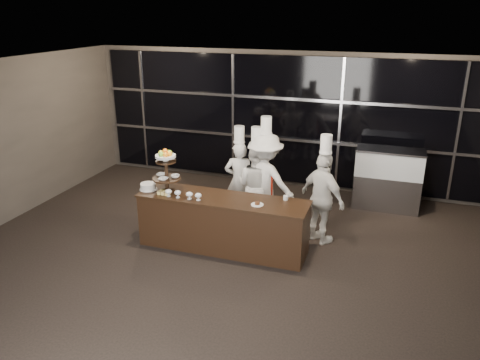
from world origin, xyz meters
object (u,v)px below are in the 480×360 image
(layer_cake, at_px, (148,186))
(chef_a, at_px, (239,179))
(display_case, at_px, (388,176))
(chef_b, at_px, (256,185))
(display_stand, at_px, (166,167))
(buffet_counter, at_px, (223,223))
(chef_c, at_px, (265,181))
(chef_d, at_px, (323,197))

(layer_cake, height_order, chef_a, chef_a)
(display_case, height_order, chef_b, chef_b)
(display_case, xyz_separation_m, chef_b, (-2.27, -1.61, 0.12))
(display_stand, bearing_deg, buffet_counter, 0.01)
(display_case, xyz_separation_m, chef_c, (-2.10, -1.59, 0.21))
(chef_c, distance_m, chef_d, 1.13)
(layer_cake, bearing_deg, display_case, 34.99)
(display_case, bearing_deg, chef_c, -142.78)
(buffet_counter, distance_m, chef_d, 1.74)
(layer_cake, xyz_separation_m, chef_b, (1.60, 1.09, -0.17))
(buffet_counter, relative_size, display_stand, 3.81)
(display_stand, bearing_deg, chef_c, 36.61)
(chef_a, xyz_separation_m, chef_b, (0.39, -0.20, 0.01))
(layer_cake, xyz_separation_m, display_case, (3.86, 2.70, -0.29))
(buffet_counter, xyz_separation_m, chef_c, (0.42, 1.06, 0.43))
(layer_cake, distance_m, chef_d, 2.97)
(chef_c, bearing_deg, layer_cake, -147.83)
(display_stand, relative_size, display_case, 0.57)
(chef_d, bearing_deg, chef_c, 165.15)
(display_stand, relative_size, chef_d, 0.39)
(chef_b, bearing_deg, chef_c, 6.81)
(display_case, relative_size, chef_b, 0.69)
(chef_a, distance_m, chef_c, 0.59)
(buffet_counter, distance_m, display_stand, 1.33)
(layer_cake, bearing_deg, display_stand, 8.41)
(layer_cake, relative_size, display_case, 0.23)
(chef_c, bearing_deg, buffet_counter, -111.87)
(display_stand, relative_size, chef_a, 0.41)
(chef_c, bearing_deg, chef_b, -173.19)
(buffet_counter, height_order, chef_c, chef_c)
(display_stand, xyz_separation_m, chef_a, (0.87, 1.23, -0.54))
(buffet_counter, bearing_deg, chef_a, 95.99)
(chef_b, bearing_deg, layer_cake, -145.69)
(chef_d, bearing_deg, display_case, 61.87)
(layer_cake, relative_size, chef_c, 0.14)
(display_case, bearing_deg, display_stand, -143.03)
(display_case, distance_m, chef_c, 2.64)
(display_stand, height_order, chef_a, chef_a)
(display_stand, height_order, layer_cake, display_stand)
(display_stand, bearing_deg, chef_b, 39.55)
(chef_c, height_order, chef_d, chef_c)
(layer_cake, height_order, chef_d, chef_d)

